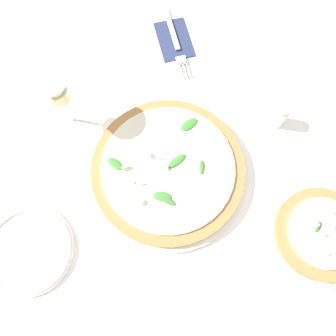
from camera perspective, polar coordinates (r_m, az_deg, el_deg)
ground_plane at (r=0.70m, az=-0.97°, el=-2.01°), size 6.00×6.00×0.00m
pizza_arugula_main at (r=0.68m, az=-0.00°, el=-0.35°), size 0.34×0.34×0.05m
pizza_personal_side at (r=0.72m, az=25.02°, el=-10.33°), size 0.20×0.20×0.05m
wine_glass at (r=0.68m, az=-19.13°, el=12.68°), size 0.08×0.08×0.17m
napkin at (r=0.87m, az=1.08°, el=21.55°), size 0.14×0.10×0.01m
fork at (r=0.86m, az=1.23°, el=21.36°), size 0.22×0.06×0.00m
side_plate_white at (r=0.72m, az=-23.09°, el=-13.03°), size 0.18×0.18×0.02m
shaker_pepper at (r=0.76m, az=18.90°, el=8.67°), size 0.03×0.03×0.07m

